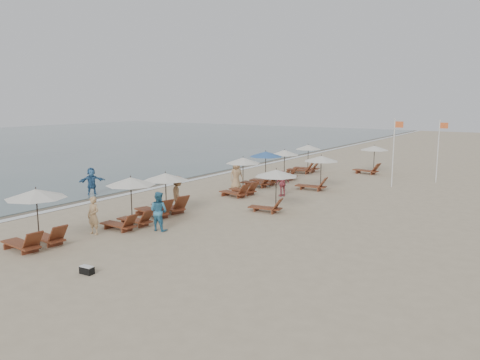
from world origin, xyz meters
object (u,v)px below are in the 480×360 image
Objects in this scene: lounger_station_5 at (281,167)px; duffel_bag at (87,270)px; lounger_station_1 at (128,202)px; beachgoer_far_b at (236,175)px; inland_station_1 at (317,169)px; beachgoer_mid_b at (178,194)px; lounger_station_0 at (34,218)px; beachgoer_mid_a at (159,211)px; lounger_station_6 at (305,160)px; beachgoer_near at (93,215)px; inland_station_0 at (272,184)px; flag_pole_near at (394,149)px; lounger_station_4 at (262,169)px; lounger_station_3 at (240,177)px; lounger_station_2 at (162,195)px; inland_station_2 at (371,157)px; waterline_walker at (92,181)px; beachgoer_far_a at (283,183)px.

duffel_bag is (3.66, -20.17, -0.86)m from lounger_station_5.
lounger_station_1 is 10.68m from beachgoer_far_b.
inland_station_1 reaches higher than beachgoer_mid_b.
lounger_station_0 is 5.11m from beachgoer_mid_a.
lounger_station_1 is at bearing -87.72° from lounger_station_6.
beachgoer_near is at bearing -104.04° from inland_station_1.
inland_station_0 is 11.32m from flag_pole_near.
lounger_station_4 is 1.60× the size of beachgoer_near.
lounger_station_1 is 1.69m from beachgoer_near.
beachgoer_near is (-0.62, -10.55, -0.33)m from lounger_station_3.
lounger_station_3 is 3.72m from lounger_station_4.
beachgoer_far_b is (-0.78, 7.89, -0.07)m from lounger_station_2.
flag_pole_near is (3.11, -4.80, 1.17)m from inland_station_2.
lounger_station_4 is 0.97× the size of inland_station_2.
lounger_station_1 is at bearing 67.16° from beachgoer_near.
lounger_station_2 is 9.96m from lounger_station_4.
inland_station_0 is at bearing 58.72° from lounger_station_1.
inland_station_1 and inland_station_2 have the same top height.
lounger_station_1 is at bearing -93.43° from waterline_walker.
lounger_station_2 is at bearing -117.19° from flag_pole_near.
lounger_station_2 is 0.96m from beachgoer_mid_b.
inland_station_2 is at bearing -65.34° from beachgoer_mid_b.
beachgoer_mid_a reaches higher than duffel_bag.
inland_station_0 reaches higher than beachgoer_far_b.
beachgoer_far_b reaches higher than beachgoer_near.
lounger_station_5 is at bearing -7.15° from waterline_walker.
flag_pole_near is at bearing 175.71° from beachgoer_far_a.
lounger_station_4 is at bearing -90.11° from lounger_station_5.
beachgoer_mid_a is at bearing -87.07° from waterline_walker.
inland_station_1 is 10.25m from beachgoer_mid_b.
waterline_walker is (-7.06, 5.72, 0.02)m from beachgoer_near.
inland_station_2 is (4.70, 26.09, 0.16)m from lounger_station_0.
beachgoer_mid_b is at bearing -117.86° from flag_pole_near.
waterline_walker is at bearing -27.85° from beachgoer_mid_a.
inland_station_2 is 1.65× the size of beachgoer_near.
beachgoer_far_b is at bearing -141.30° from flag_pole_near.
beachgoer_far_a is at bearing 77.27° from lounger_station_1.
inland_station_0 is 6.98m from inland_station_1.
waterline_walker is at bearing -122.52° from lounger_station_5.
lounger_station_4 reaches higher than waterline_walker.
beachgoer_near is (0.26, -21.31, -0.18)m from lounger_station_6.
inland_station_2 is at bearing 77.36° from lounger_station_2.
lounger_station_6 reaches higher than inland_station_2.
duffel_bag is at bearing -57.40° from lounger_station_1.
lounger_station_5 reaches higher than inland_station_0.
lounger_station_1 is at bearing 122.60° from duffel_bag.
inland_station_1 is at bearing -94.27° from inland_station_2.
lounger_station_4 is 7.09m from lounger_station_6.
waterline_walker is at bearing 129.06° from lounger_station_0.
beachgoer_far_a is (2.84, -4.98, -0.21)m from lounger_station_5.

